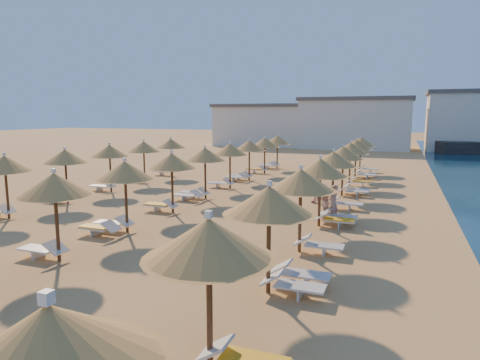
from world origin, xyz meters
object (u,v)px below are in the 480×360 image
at_px(parasol_row_east, 328,164).
at_px(beachgoer_a, 333,203).
at_px(parasol_row_west, 190,158).
at_px(beachgoer_b, 323,202).
at_px(beachgoer_c, 316,187).

height_order(parasol_row_east, beachgoer_a, parasol_row_east).
bearing_deg(parasol_row_east, parasol_row_west, 180.00).
distance_m(beachgoer_b, beachgoer_c, 3.80).
distance_m(parasol_row_west, beachgoer_a, 7.98).
distance_m(parasol_row_west, beachgoer_c, 7.12).
bearing_deg(parasol_row_east, beachgoer_c, 109.98).
bearing_deg(beachgoer_a, parasol_row_east, -128.76).
xyz_separation_m(beachgoer_b, beachgoer_a, (0.49, -0.04, 0.02)).
height_order(parasol_row_west, beachgoer_a, parasol_row_west).
height_order(beachgoer_b, beachgoer_a, beachgoer_a).
relative_size(parasol_row_west, beachgoer_c, 21.01).
bearing_deg(parasol_row_west, beachgoer_c, 25.49).
height_order(parasol_row_east, beachgoer_b, parasol_row_east).
bearing_deg(beachgoer_b, parasol_row_west, -109.12).
xyz_separation_m(parasol_row_west, beachgoer_a, (7.77, -0.71, -1.71)).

